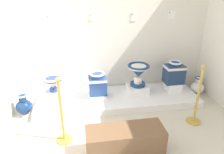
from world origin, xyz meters
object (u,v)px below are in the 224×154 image
object	(u,v)px
plinth_block_rightmost	(137,89)
info_placard_fourth	(171,15)
plinth_block_slender_white	(172,86)
stanchion_post_near_left	(62,122)
antique_toilet_slender_white	(174,72)
decorative_vase_companion	(24,106)
decorative_vase_spare	(197,87)
antique_toilet_pale_glazed	(97,83)
antique_toilet_rightmost	(138,72)
museum_bench	(125,142)
info_placard_second	(92,17)
stanchion_post_near_right	(196,105)
info_placard_first	(50,18)
info_placard_third	(134,17)
plinth_block_leftmost	(55,98)
antique_toilet_leftmost	(53,83)
plinth_block_pale_glazed	(98,95)

from	to	relation	value
plinth_block_rightmost	info_placard_fourth	world-z (taller)	info_placard_fourth
plinth_block_slender_white	stanchion_post_near_left	world-z (taller)	stanchion_post_near_left
antique_toilet_slender_white	decorative_vase_companion	distance (m)	2.84
plinth_block_rightmost	decorative_vase_spare	size ratio (longest dim) A/B	1.09
antique_toilet_pale_glazed	stanchion_post_near_left	distance (m)	1.17
decorative_vase_companion	stanchion_post_near_left	world-z (taller)	stanchion_post_near_left
antique_toilet_rightmost	museum_bench	world-z (taller)	antique_toilet_rightmost
antique_toilet_rightmost	antique_toilet_slender_white	bearing A→B (deg)	2.34
antique_toilet_rightmost	info_placard_second	xyz separation A→B (m)	(-0.80, 0.41, 0.96)
plinth_block_slender_white	stanchion_post_near_right	bearing A→B (deg)	-92.18
antique_toilet_pale_glazed	info_placard_first	xyz separation A→B (m)	(-0.77, 0.42, 1.13)
plinth_block_slender_white	antique_toilet_slender_white	world-z (taller)	antique_toilet_slender_white
info_placard_third	info_placard_fourth	bearing A→B (deg)	0.00
antique_toilet_slender_white	info_placard_first	distance (m)	2.54
plinth_block_slender_white	antique_toilet_slender_white	bearing A→B (deg)	90.00
plinth_block_rightmost	info_placard_third	bearing A→B (deg)	93.71
stanchion_post_near_right	decorative_vase_spare	bearing A→B (deg)	57.71
info_placard_second	stanchion_post_near_left	world-z (taller)	info_placard_second
plinth_block_leftmost	info_placard_fourth	size ratio (longest dim) A/B	2.79
plinth_block_rightmost	decorative_vase_spare	distance (m)	1.27
antique_toilet_pale_glazed	stanchion_post_near_right	xyz separation A→B (m)	(1.48, -0.90, -0.08)
antique_toilet_leftmost	plinth_block_slender_white	world-z (taller)	antique_toilet_leftmost
plinth_block_leftmost	decorative_vase_companion	world-z (taller)	decorative_vase_companion
plinth_block_leftmost	museum_bench	world-z (taller)	museum_bench
plinth_block_pale_glazed	antique_toilet_pale_glazed	bearing A→B (deg)	0.00
plinth_block_pale_glazed	museum_bench	bearing A→B (deg)	-81.52
plinth_block_leftmost	decorative_vase_companion	bearing A→B (deg)	-168.07
plinth_block_leftmost	antique_toilet_pale_glazed	xyz separation A→B (m)	(0.78, 0.12, 0.18)
plinth_block_pale_glazed	plinth_block_slender_white	size ratio (longest dim) A/B	1.13
stanchion_post_near_right	plinth_block_slender_white	bearing A→B (deg)	87.82
plinth_block_rightmost	info_placard_third	size ratio (longest dim) A/B	2.59
antique_toilet_slender_white	museum_bench	bearing A→B (deg)	-131.93
decorative_vase_companion	info_placard_first	bearing A→B (deg)	51.73
plinth_block_pale_glazed	stanchion_post_near_right	bearing A→B (deg)	-31.25
museum_bench	antique_toilet_slender_white	bearing A→B (deg)	48.07
antique_toilet_pale_glazed	antique_toilet_slender_white	size ratio (longest dim) A/B	0.94
antique_toilet_slender_white	decorative_vase_companion	bearing A→B (deg)	-174.49
antique_toilet_leftmost	plinth_block_pale_glazed	size ratio (longest dim) A/B	1.03
antique_toilet_pale_glazed	info_placard_third	distance (m)	1.42
plinth_block_slender_white	decorative_vase_companion	bearing A→B (deg)	-174.49
info_placard_third	plinth_block_slender_white	bearing A→B (deg)	-26.63
stanchion_post_near_left	museum_bench	xyz separation A→B (m)	(0.80, -0.40, -0.12)
plinth_block_leftmost	antique_toilet_leftmost	size ratio (longest dim) A/B	1.16
antique_toilet_pale_glazed	decorative_vase_companion	world-z (taller)	antique_toilet_pale_glazed
museum_bench	antique_toilet_leftmost	bearing A→B (deg)	127.50
plinth_block_rightmost	stanchion_post_near_left	size ratio (longest dim) A/B	0.40
antique_toilet_leftmost	info_placard_third	size ratio (longest dim) A/B	2.24
plinth_block_pale_glazed	plinth_block_rightmost	size ratio (longest dim) A/B	0.84
decorative_vase_companion	decorative_vase_spare	bearing A→B (deg)	4.04
info_placard_second	antique_toilet_rightmost	bearing A→B (deg)	-27.18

